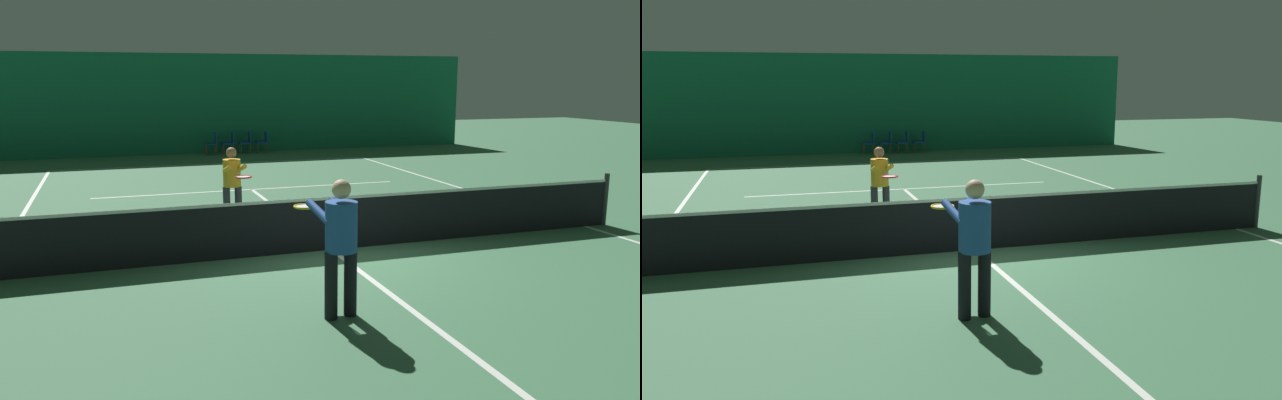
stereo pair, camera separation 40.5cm
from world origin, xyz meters
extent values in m
plane|color=#3D704C|center=(0.00, 0.00, 0.00)|extent=(60.00, 60.00, 0.00)
cube|color=#196B4C|center=(0.00, 15.26, 1.97)|extent=(23.00, 0.12, 3.93)
cube|color=silver|center=(0.00, 11.90, 0.00)|extent=(11.00, 0.10, 0.00)
cube|color=silver|center=(0.00, 6.40, 0.00)|extent=(8.25, 0.10, 0.00)
cube|color=silver|center=(5.50, 0.00, 0.00)|extent=(0.10, 23.80, 0.00)
cube|color=silver|center=(0.00, 0.00, 0.00)|extent=(0.10, 12.80, 0.00)
cube|color=black|center=(0.00, 0.00, 0.47)|extent=(11.90, 0.02, 0.95)
cube|color=white|center=(0.00, 0.00, 0.92)|extent=(11.90, 0.02, 0.05)
cylinder|color=#333338|center=(5.95, 0.00, 0.53)|extent=(0.10, 0.10, 1.07)
cylinder|color=black|center=(-1.09, -3.01, 0.43)|extent=(0.19, 0.19, 0.86)
cylinder|color=black|center=(-0.82, -2.97, 0.43)|extent=(0.19, 0.19, 0.86)
cylinder|color=#234C99|center=(-0.96, -2.99, 1.17)|extent=(0.46, 0.46, 0.62)
sphere|color=#DBAD89|center=(-0.96, -2.99, 1.64)|extent=(0.24, 0.24, 0.24)
cylinder|color=#234C99|center=(-1.16, -2.74, 1.32)|extent=(0.19, 0.60, 0.25)
cylinder|color=#234C99|center=(-0.84, -2.69, 1.32)|extent=(0.19, 0.60, 0.25)
cylinder|color=black|center=(-1.06, -2.28, 1.24)|extent=(0.07, 0.31, 0.03)
torus|color=gold|center=(-1.10, -1.98, 1.24)|extent=(0.37, 0.37, 0.03)
cylinder|color=silver|center=(-1.10, -1.98, 1.24)|extent=(0.31, 0.31, 0.00)
cylinder|color=#2D2D38|center=(-1.12, 2.61, 0.39)|extent=(0.15, 0.15, 0.78)
cylinder|color=#2D2D38|center=(-1.37, 2.60, 0.39)|extent=(0.15, 0.15, 0.78)
cylinder|color=gold|center=(-1.24, 2.60, 1.06)|extent=(0.38, 0.38, 0.56)
sphere|color=#936B4C|center=(-1.24, 2.60, 1.48)|extent=(0.21, 0.21, 0.21)
cylinder|color=gold|center=(-1.09, 2.35, 1.18)|extent=(0.11, 0.54, 0.23)
cylinder|color=gold|center=(-1.38, 2.34, 1.18)|extent=(0.11, 0.54, 0.23)
cylinder|color=black|center=(-1.22, 1.94, 1.12)|extent=(0.04, 0.31, 0.03)
torus|color=red|center=(-1.20, 1.64, 1.12)|extent=(0.34, 0.34, 0.03)
cylinder|color=silver|center=(-1.20, 1.64, 1.12)|extent=(0.29, 0.29, 0.00)
cylinder|color=brown|center=(0.01, 14.90, 0.20)|extent=(0.03, 0.03, 0.39)
cylinder|color=brown|center=(0.01, 14.52, 0.20)|extent=(0.03, 0.03, 0.39)
cylinder|color=brown|center=(0.39, 14.90, 0.20)|extent=(0.03, 0.03, 0.39)
cylinder|color=brown|center=(0.39, 14.52, 0.20)|extent=(0.03, 0.03, 0.39)
cube|color=#19479E|center=(0.20, 14.71, 0.41)|extent=(0.44, 0.44, 0.05)
cube|color=#19479E|center=(0.40, 14.71, 0.64)|extent=(0.04, 0.44, 0.40)
cylinder|color=brown|center=(0.70, 14.90, 0.20)|extent=(0.03, 0.03, 0.39)
cylinder|color=brown|center=(0.70, 14.52, 0.20)|extent=(0.03, 0.03, 0.39)
cylinder|color=brown|center=(1.08, 14.90, 0.20)|extent=(0.03, 0.03, 0.39)
cylinder|color=brown|center=(1.08, 14.52, 0.20)|extent=(0.03, 0.03, 0.39)
cube|color=#19479E|center=(0.89, 14.71, 0.41)|extent=(0.44, 0.44, 0.05)
cube|color=#19479E|center=(1.09, 14.71, 0.64)|extent=(0.04, 0.44, 0.40)
cylinder|color=brown|center=(1.39, 14.90, 0.20)|extent=(0.03, 0.03, 0.39)
cylinder|color=brown|center=(1.39, 14.52, 0.20)|extent=(0.03, 0.03, 0.39)
cylinder|color=brown|center=(1.77, 14.90, 0.20)|extent=(0.03, 0.03, 0.39)
cylinder|color=brown|center=(1.77, 14.52, 0.20)|extent=(0.03, 0.03, 0.39)
cube|color=#19479E|center=(1.58, 14.71, 0.41)|extent=(0.44, 0.44, 0.05)
cube|color=#19479E|center=(1.78, 14.71, 0.64)|extent=(0.04, 0.44, 0.40)
cylinder|color=brown|center=(2.08, 14.90, 0.20)|extent=(0.03, 0.03, 0.39)
cylinder|color=brown|center=(2.08, 14.52, 0.20)|extent=(0.03, 0.03, 0.39)
cylinder|color=brown|center=(2.46, 14.90, 0.20)|extent=(0.03, 0.03, 0.39)
cylinder|color=brown|center=(2.46, 14.52, 0.20)|extent=(0.03, 0.03, 0.39)
cube|color=#19479E|center=(2.27, 14.71, 0.41)|extent=(0.44, 0.44, 0.05)
cube|color=#19479E|center=(2.47, 14.71, 0.64)|extent=(0.04, 0.44, 0.40)
camera|label=1|loc=(-3.60, -9.96, 2.96)|focal=35.00mm
camera|label=2|loc=(-3.21, -10.09, 2.96)|focal=35.00mm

